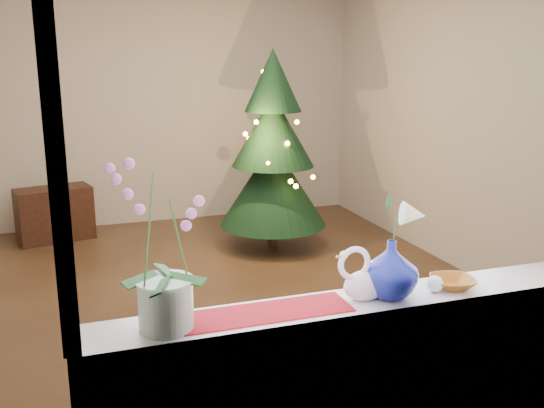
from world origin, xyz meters
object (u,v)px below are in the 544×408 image
Objects in this scene: xmas_tree at (273,150)px; amber_dish at (453,283)px; blue_vase at (391,265)px; paperweight at (435,284)px; swan at (366,274)px; side_table at (55,214)px; orchid_pot at (163,246)px.

amber_dish is at bearing -96.62° from xmas_tree.
blue_vase is 0.23m from paperweight.
swan is 0.42m from amber_dish.
swan reaches higher than side_table.
swan is 0.13× the size of xmas_tree.
paperweight is at bearing -84.20° from side_table.
paperweight reaches higher than amber_dish.
swan is at bearing -103.15° from xmas_tree.
blue_vase reaches higher than amber_dish.
amber_dish is (0.41, -0.01, -0.09)m from swan.
xmas_tree reaches higher than orchid_pot.
blue_vase reaches higher than paperweight.
orchid_pot is 8.99× the size of paperweight.
swan is at bearing 1.01° from orchid_pot.
orchid_pot is 4.02× the size of amber_dish.
paperweight is 0.45× the size of amber_dish.
xmas_tree is (0.41, 3.54, 0.04)m from amber_dish.
amber_dish is (0.30, -0.01, -0.12)m from blue_vase.
swan reaches higher than paperweight.
paperweight is at bearing -171.23° from amber_dish.
xmas_tree is at bearing 85.85° from swan.
orchid_pot is 3.91m from xmas_tree.
orchid_pot reaches higher than paperweight.
amber_dish is (0.10, 0.02, -0.02)m from paperweight.
blue_vase is 0.14× the size of xmas_tree.
xmas_tree is at bearing 83.38° from amber_dish.
swan is 3.62m from xmas_tree.
xmas_tree is 2.39m from side_table.
swan is 0.32m from paperweight.
paperweight is (1.12, -0.01, -0.28)m from orchid_pot.
swan is (0.81, 0.01, -0.21)m from orchid_pot.
swan is at bearing 178.35° from amber_dish.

